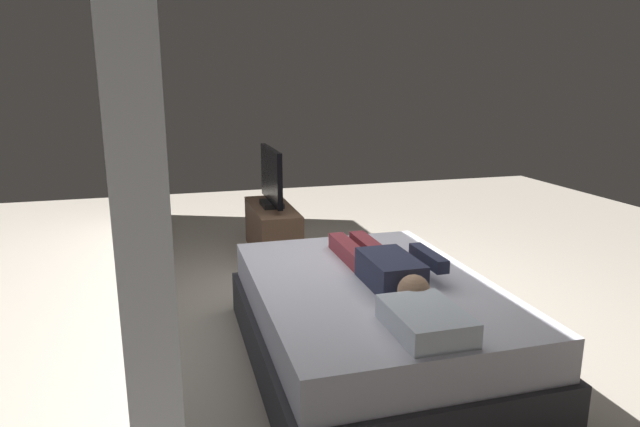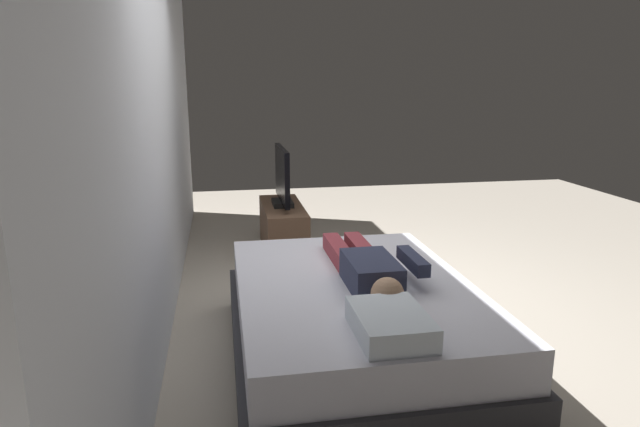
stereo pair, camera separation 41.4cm
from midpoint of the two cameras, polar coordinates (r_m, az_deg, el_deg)
ground_plane at (r=4.36m, az=1.41°, el=-9.92°), size 10.00×10.00×0.00m
back_wall at (r=4.24m, az=-19.25°, el=8.26°), size 6.40×0.10×2.80m
bed at (r=3.51m, az=1.90°, el=-11.26°), size 2.10×1.49×0.54m
pillow at (r=2.75m, az=6.62°, el=-11.00°), size 0.48×0.34×0.12m
person at (r=3.43m, az=3.24°, el=-5.46°), size 1.26×0.46×0.18m
remote at (r=3.73m, az=8.39°, el=-5.17°), size 0.15×0.04×0.02m
tv_stand at (r=5.66m, az=-7.06°, el=-1.74°), size 1.10×0.40×0.50m
tv at (r=5.55m, az=-7.22°, el=3.60°), size 0.88×0.20×0.59m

